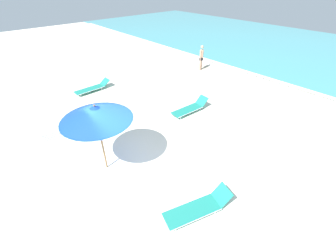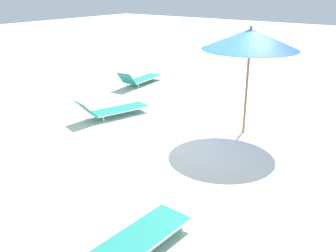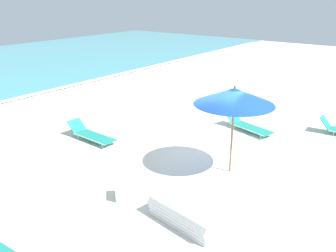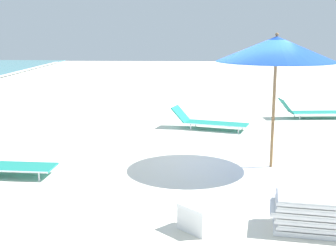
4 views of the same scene
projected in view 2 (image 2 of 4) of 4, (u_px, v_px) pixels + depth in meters
ground_plane at (204, 142)px, 9.13m from camera, size 60.00×60.00×0.16m
beach_umbrella at (250, 39)px, 8.70m from camera, size 2.30×2.30×2.63m
sun_lounger_under_umbrella at (113, 109)px, 10.56m from camera, size 1.18×2.16×0.59m
sun_lounger_beside_umbrella at (127, 244)px, 5.08m from camera, size 0.72×2.15×0.57m
sun_lounger_near_water_left at (140, 79)px, 13.98m from camera, size 0.80×2.18×0.61m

